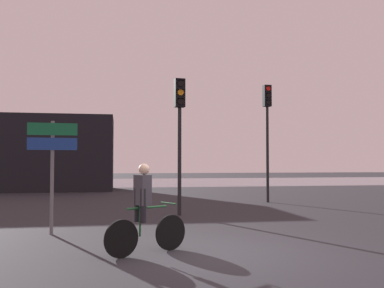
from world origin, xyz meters
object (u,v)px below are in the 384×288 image
object	(u,v)px
distant_building	(23,153)
direction_sign_post	(52,156)
cyclist	(144,208)
traffic_light_center	(180,120)
traffic_light_far_right	(267,121)

from	to	relation	value
distant_building	direction_sign_post	world-z (taller)	distant_building
cyclist	traffic_light_center	bearing A→B (deg)	136.02
traffic_light_center	traffic_light_far_right	world-z (taller)	traffic_light_far_right
direction_sign_post	cyclist	bearing A→B (deg)	123.91
traffic_light_far_right	direction_sign_post	size ratio (longest dim) A/B	1.88
traffic_light_center	distant_building	bearing A→B (deg)	-67.77
distant_building	traffic_light_far_right	size ratio (longest dim) A/B	2.12
traffic_light_center	direction_sign_post	xyz separation A→B (m)	(-3.39, -3.06, -1.19)
traffic_light_center	direction_sign_post	bearing A→B (deg)	34.95
traffic_light_center	direction_sign_post	distance (m)	4.72
traffic_light_far_right	direction_sign_post	world-z (taller)	traffic_light_far_right
distant_building	traffic_light_center	size ratio (longest dim) A/B	2.42
distant_building	cyclist	size ratio (longest dim) A/B	6.41
distant_building	traffic_light_center	bearing A→B (deg)	-60.63
traffic_light_far_right	cyclist	bearing A→B (deg)	52.88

